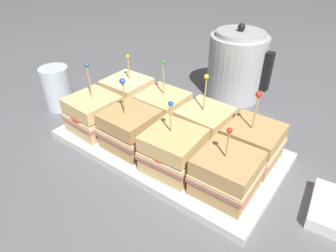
# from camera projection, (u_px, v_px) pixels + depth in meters

# --- Properties ---
(ground_plane) EXTENTS (6.00, 6.00, 0.00)m
(ground_plane) POSITION_uv_depth(u_px,v_px,m) (168.00, 148.00, 0.68)
(ground_plane) COLOR slate
(serving_platter) EXTENTS (0.49, 0.26, 0.02)m
(serving_platter) POSITION_uv_depth(u_px,v_px,m) (168.00, 145.00, 0.67)
(serving_platter) COLOR silver
(serving_platter) RESTS_ON ground_plane
(sandwich_front_far_left) EXTENTS (0.11, 0.11, 0.16)m
(sandwich_front_far_left) POSITION_uv_depth(u_px,v_px,m) (94.00, 114.00, 0.69)
(sandwich_front_far_left) COLOR #DBB77A
(sandwich_front_far_left) RESTS_ON serving_platter
(sandwich_front_center_left) EXTENTS (0.11, 0.11, 0.16)m
(sandwich_front_center_left) POSITION_uv_depth(u_px,v_px,m) (130.00, 129.00, 0.64)
(sandwich_front_center_left) COLOR tan
(sandwich_front_center_left) RESTS_ON serving_platter
(sandwich_front_center_right) EXTENTS (0.11, 0.11, 0.15)m
(sandwich_front_center_right) POSITION_uv_depth(u_px,v_px,m) (173.00, 151.00, 0.58)
(sandwich_front_center_right) COLOR tan
(sandwich_front_center_right) RESTS_ON serving_platter
(sandwich_front_far_right) EXTENTS (0.11, 0.11, 0.14)m
(sandwich_front_far_right) POSITION_uv_depth(u_px,v_px,m) (226.00, 173.00, 0.53)
(sandwich_front_far_right) COLOR tan
(sandwich_front_far_right) RESTS_ON serving_platter
(sandwich_back_far_left) EXTENTS (0.11, 0.11, 0.15)m
(sandwich_back_far_left) POSITION_uv_depth(u_px,v_px,m) (128.00, 94.00, 0.77)
(sandwich_back_far_left) COLOR beige
(sandwich_back_far_left) RESTS_ON serving_platter
(sandwich_back_center_left) EXTENTS (0.11, 0.11, 0.16)m
(sandwich_back_center_left) POSITION_uv_depth(u_px,v_px,m) (163.00, 109.00, 0.71)
(sandwich_back_center_left) COLOR #DBB77A
(sandwich_back_center_left) RESTS_ON serving_platter
(sandwich_back_center_right) EXTENTS (0.11, 0.11, 0.16)m
(sandwich_back_center_right) POSITION_uv_depth(u_px,v_px,m) (204.00, 125.00, 0.65)
(sandwich_back_center_right) COLOR #DBB77A
(sandwich_back_center_right) RESTS_ON serving_platter
(sandwich_back_far_right) EXTENTS (0.11, 0.11, 0.16)m
(sandwich_back_far_right) POSITION_uv_depth(u_px,v_px,m) (252.00, 143.00, 0.60)
(sandwich_back_far_right) COLOR tan
(sandwich_back_far_right) RESTS_ON serving_platter
(kettle_steel) EXTENTS (0.18, 0.16, 0.21)m
(kettle_steel) POSITION_uv_depth(u_px,v_px,m) (235.00, 65.00, 0.84)
(kettle_steel) COLOR #B7BABF
(kettle_steel) RESTS_ON ground_plane
(drinking_glass) EXTENTS (0.07, 0.07, 0.11)m
(drinking_glass) POSITION_uv_depth(u_px,v_px,m) (57.00, 88.00, 0.80)
(drinking_glass) COLOR silver
(drinking_glass) RESTS_ON ground_plane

